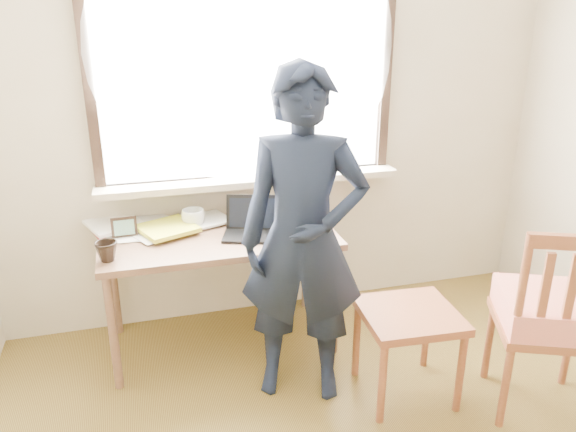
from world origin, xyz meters
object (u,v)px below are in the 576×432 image
object	(u,v)px
desk	(219,246)
side_chair	(550,314)
person	(303,240)
mug_dark	(107,251)
mug_white	(193,218)
laptop	(252,226)
work_chair	(409,324)

from	to	relation	value
desk	side_chair	size ratio (longest dim) A/B	1.29
person	mug_dark	bearing A→B (deg)	179.15
mug_white	side_chair	world-z (taller)	side_chair
desk	person	world-z (taller)	person
desk	mug_white	bearing A→B (deg)	126.94
laptop	work_chair	size ratio (longest dim) A/B	0.72
mug_dark	person	bearing A→B (deg)	-19.95
laptop	side_chair	distance (m)	1.60
mug_dark	person	size ratio (longest dim) A/B	0.07
mug_dark	work_chair	distance (m)	1.58
laptop	work_chair	xyz separation A→B (m)	(0.66, -0.69, -0.35)
laptop	mug_dark	xyz separation A→B (m)	(-0.79, -0.15, 0.00)
desk	laptop	world-z (taller)	laptop
person	mug_white	bearing A→B (deg)	142.73
mug_white	work_chair	world-z (taller)	mug_white
work_chair	side_chair	bearing A→B (deg)	-25.51
work_chair	side_chair	distance (m)	0.67
desk	laptop	size ratio (longest dim) A/B	3.61
mug_dark	work_chair	size ratio (longest dim) A/B	0.22
mug_white	mug_dark	size ratio (longest dim) A/B	1.22
mug_white	mug_dark	distance (m)	0.59
laptop	mug_white	bearing A→B (deg)	147.10
desk	mug_dark	size ratio (longest dim) A/B	11.85
desk	side_chair	bearing A→B (deg)	-35.15
work_chair	side_chair	size ratio (longest dim) A/B	0.49
desk	work_chair	world-z (taller)	desk
desk	person	distance (m)	0.67
desk	work_chair	size ratio (longest dim) A/B	2.62
laptop	side_chair	size ratio (longest dim) A/B	0.36
mug_dark	side_chair	size ratio (longest dim) A/B	0.11
mug_white	person	bearing A→B (deg)	-56.37
mug_white	work_chair	bearing A→B (deg)	-42.67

